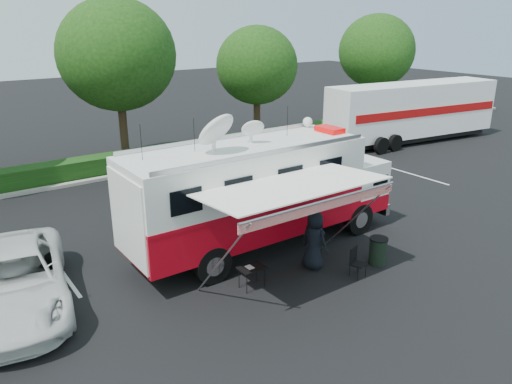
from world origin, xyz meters
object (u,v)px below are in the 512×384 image
Objects in this scene: command_truck at (262,192)px; folding_table at (252,269)px; semi_trailer at (412,111)px; trash_bin at (378,251)px; white_suv at (18,307)px.

command_truck is 3.27m from folding_table.
folding_table is 21.77m from semi_trailer.
command_truck reaches higher than trash_bin.
semi_trailer reaches higher than white_suv.
trash_bin is at bearing -144.96° from semi_trailer.
white_suv is at bearing 158.51° from trash_bin.
command_truck is at bearing -157.26° from semi_trailer.
trash_bin is (10.36, -4.08, 0.46)m from white_suv.
command_truck is at bearing 125.24° from trash_bin.
command_truck reaches higher than semi_trailer.
semi_trailer is (15.21, 10.67, 1.55)m from trash_bin.
command_truck is 19.03m from semi_trailer.
semi_trailer is at bearing 22.74° from command_truck.
folding_table is at bearing -132.31° from command_truck.
command_truck reaches higher than white_suv.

